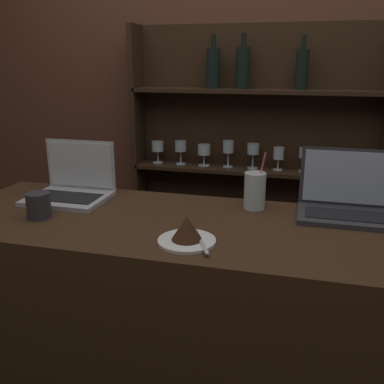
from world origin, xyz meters
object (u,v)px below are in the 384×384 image
(laptop_near, at_px, (72,187))
(coffee_cup, at_px, (39,205))
(laptop_far, at_px, (349,202))
(cake_plate, at_px, (187,232))
(water_glass, at_px, (255,191))

(laptop_near, distance_m, coffee_cup, 0.23)
(laptop_far, bearing_deg, coffee_cup, -164.45)
(cake_plate, height_order, water_glass, water_glass)
(laptop_near, relative_size, laptop_far, 0.88)
(laptop_near, xyz_separation_m, coffee_cup, (0.00, -0.23, -0.00))
(coffee_cup, bearing_deg, water_glass, 22.02)
(laptop_near, bearing_deg, laptop_far, 3.21)
(water_glass, bearing_deg, laptop_near, -175.44)
(laptop_far, height_order, cake_plate, laptop_far)
(coffee_cup, bearing_deg, laptop_near, 90.56)
(cake_plate, bearing_deg, water_glass, 66.70)
(laptop_near, distance_m, water_glass, 0.73)
(laptop_far, height_order, coffee_cup, laptop_far)
(laptop_near, xyz_separation_m, laptop_far, (1.06, 0.06, 0.01))
(cake_plate, distance_m, water_glass, 0.41)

